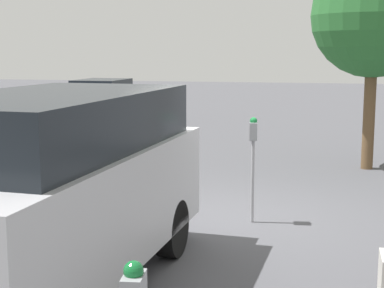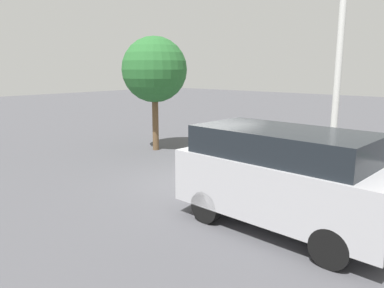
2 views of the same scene
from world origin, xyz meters
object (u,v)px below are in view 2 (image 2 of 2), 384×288
at_px(parked_van, 285,175).
at_px(lamp_post, 335,104).
at_px(parking_meter_near, 218,143).
at_px(street_tree, 154,70).

bearing_deg(parked_van, lamp_post, 98.47).
distance_m(parking_meter_near, lamp_post, 3.45).
bearing_deg(lamp_post, street_tree, 179.64).
relative_size(lamp_post, parked_van, 1.39).
distance_m(parking_meter_near, parked_van, 3.49).
bearing_deg(parking_meter_near, street_tree, 150.27).
height_order(parking_meter_near, parked_van, parked_van).
bearing_deg(parking_meter_near, lamp_post, 27.16).
xyz_separation_m(lamp_post, street_tree, (-7.30, 0.05, 0.92)).
bearing_deg(street_tree, lamp_post, -0.36).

